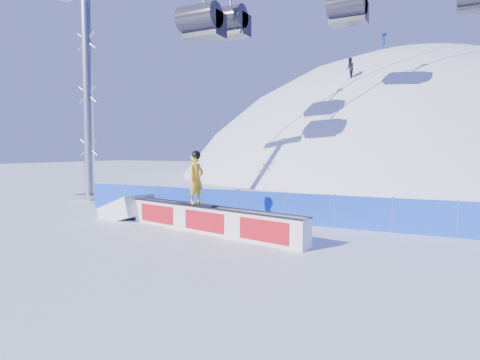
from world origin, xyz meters
The scene contains 7 objects.
ground centered at (0.00, 0.00, 0.00)m, with size 160.00×160.00×0.00m, color white.
snow_hill centered at (0.00, 42.00, -18.00)m, with size 64.00×64.00×64.00m.
safety_fence centered at (0.00, 4.50, 0.60)m, with size 22.05×0.05×1.30m.
rail_box centered at (-2.53, 1.50, 0.46)m, with size 7.73×2.40×0.94m.
snow_ramp centered at (-7.28, 2.67, 0.00)m, with size 2.15×1.43×0.81m, color white, non-canonical shape.
snowboarder centered at (-3.15, 1.65, 1.86)m, with size 1.83×0.75×1.88m.
distant_skiers centered at (2.92, 30.52, 11.30)m, with size 15.97×12.58×6.47m.
Camera 1 is at (5.07, -10.81, 2.83)m, focal length 32.00 mm.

